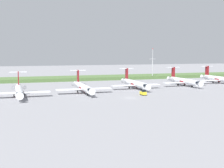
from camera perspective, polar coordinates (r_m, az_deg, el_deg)
The scene contains 9 objects.
ground_plane at distance 142.53m, azimuth -0.99°, elevation -0.88°, with size 500.00×500.00×0.00m, color gray.
grass_berm at distance 189.80m, azimuth -5.23°, elevation 1.10°, with size 320.00×20.00×1.92m, color #4C6B38.
regional_jet_second at distance 121.30m, azimuth -16.84°, elevation -1.13°, with size 22.81×31.00×9.00m.
regional_jet_third at distance 128.01m, azimuth -5.39°, elevation -0.54°, with size 22.81×31.00×9.00m.
regional_jet_fourth at distance 142.75m, azimuth 4.18°, elevation 0.14°, with size 22.81×31.00×9.00m.
regional_jet_fifth at distance 158.68m, azimuth 13.06°, elevation 0.59°, with size 22.81×31.00×9.00m.
regional_jet_sixth at distance 177.34m, azimuth 19.07°, elevation 0.97°, with size 22.81×31.00×9.00m.
antenna_mast at distance 196.47m, azimuth 7.52°, elevation 3.30°, with size 4.40×0.50×19.19m.
baggage_tug at distance 121.57m, azimuth 5.80°, elevation -1.61°, with size 1.72×3.20×2.30m.
Camera 1 is at (-40.39, -105.63, 16.97)m, focal length 49.37 mm.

